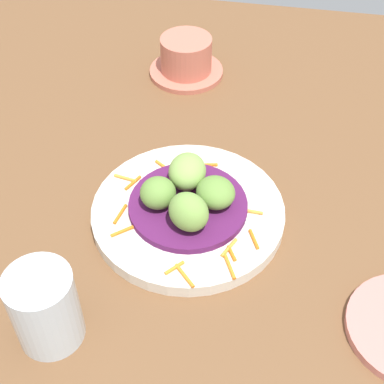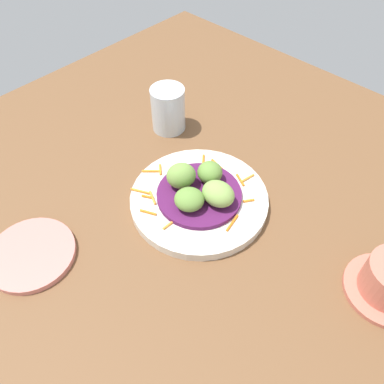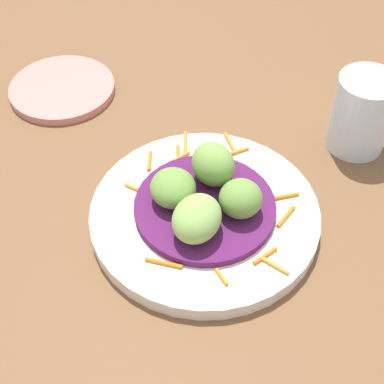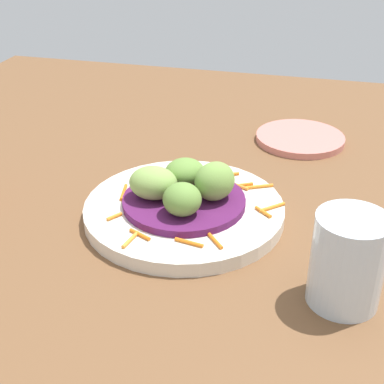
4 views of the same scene
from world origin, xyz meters
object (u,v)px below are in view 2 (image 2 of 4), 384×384
main_plate (199,199)px  guac_scoop_center (188,200)px  water_glass (168,109)px  guac_scoop_right (218,194)px  side_plate_small (32,254)px  guac_scoop_back (210,172)px  guac_scoop_left (181,176)px

main_plate → guac_scoop_center: bearing=102.2°
water_glass → guac_scoop_center: bearing=143.4°
guac_scoop_right → guac_scoop_center: bearing=57.2°
side_plate_small → water_glass: 37.12cm
guac_scoop_back → main_plate: bearing=102.2°
guac_scoop_left → guac_scoop_center: guac_scoop_left is taller
guac_scoop_right → guac_scoop_back: bearing=-32.8°
guac_scoop_back → guac_scoop_left: bearing=57.2°
main_plate → side_plate_small: size_ratio=1.75×
guac_scoop_left → guac_scoop_right: size_ratio=0.88×
guac_scoop_left → guac_scoop_right: bearing=-167.8°
guac_scoop_center → side_plate_small: (12.16, 22.12, -3.70)cm
guac_scoop_left → water_glass: size_ratio=0.54×
guac_scoop_right → side_plate_small: guac_scoop_right is taller
guac_scoop_left → side_plate_small: 26.42cm
main_plate → guac_scoop_back: size_ratio=5.46×
guac_scoop_right → guac_scoop_back: size_ratio=1.30×
main_plate → side_plate_small: 28.00cm
main_plate → guac_scoop_right: (-3.44, -0.74, 3.61)cm
guac_scoop_center → water_glass: (19.04, -14.13, 0.34)cm
main_plate → guac_scoop_right: bearing=-167.8°
main_plate → guac_scoop_right: guac_scoop_right is taller
side_plate_small → guac_scoop_center: bearing=-118.8°
guac_scoop_center → guac_scoop_right: 4.99cm
guac_scoop_back → guac_scoop_right: bearing=147.2°
guac_scoop_right → water_glass: (21.74, -9.95, 0.09)cm
guac_scoop_left → side_plate_small: (7.97, 24.82, -4.32)cm
side_plate_small → guac_scoop_right: bearing=-119.5°
guac_scoop_center → guac_scoop_right: size_ratio=0.87×
guac_scoop_center → guac_scoop_back: size_ratio=1.13×
guac_scoop_left → water_glass: bearing=-37.6°
guac_scoop_left → side_plate_small: bearing=72.2°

